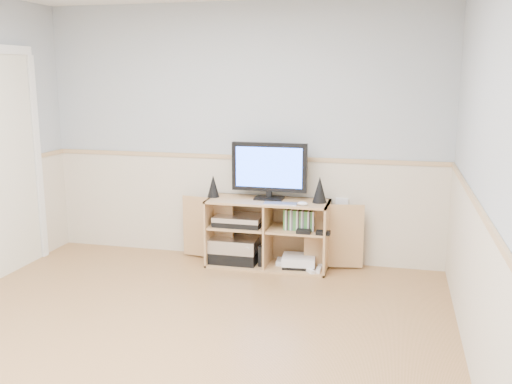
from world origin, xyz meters
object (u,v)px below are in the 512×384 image
at_px(monitor, 269,169).
at_px(game_consoles, 298,261).
at_px(media_cabinet, 269,231).
at_px(keyboard, 280,204).

bearing_deg(monitor, game_consoles, -11.52).
height_order(media_cabinet, game_consoles, media_cabinet).
xyz_separation_m(keyboard, game_consoles, (0.15, 0.13, -0.59)).
xyz_separation_m(monitor, keyboard, (0.15, -0.19, -0.29)).
height_order(monitor, game_consoles, monitor).
distance_m(media_cabinet, keyboard, 0.41).
bearing_deg(monitor, keyboard, -51.88).
relative_size(media_cabinet, keyboard, 5.92).
height_order(media_cabinet, monitor, monitor).
xyz_separation_m(media_cabinet, keyboard, (0.15, -0.19, 0.32)).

